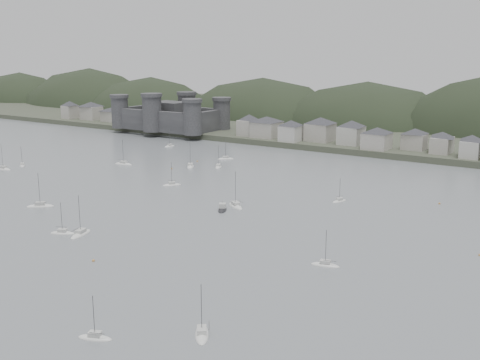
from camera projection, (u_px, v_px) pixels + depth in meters
The scene contains 9 objects.
ground at pixel (62, 265), 131.86m from camera, with size 900.00×900.00×0.00m, color slate.
far_shore_land at pixel (425, 125), 371.21m from camera, with size 900.00×250.00×3.00m, color #383D2D.
forested_ridge at pixel (420, 150), 350.64m from camera, with size 851.55×103.94×102.57m.
castle at pixel (170, 115), 340.22m from camera, with size 66.00×43.00×20.00m.
waterfront_town at pixel (469, 143), 251.63m from camera, with size 451.48×28.46×12.92m.
sailboat_lead at pixel (325, 265), 131.05m from camera, with size 7.14×3.63×9.37m.
moored_fleet at pixel (156, 196), 194.14m from camera, with size 229.36×168.15×13.45m.
motor_launch_far at pixel (222, 209), 176.97m from camera, with size 5.77×7.61×3.74m.
mooring_buoys at pixel (209, 197), 191.78m from camera, with size 171.93×112.83×0.70m.
Camera 1 is at (103.24, -80.56, 48.47)m, focal length 42.44 mm.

